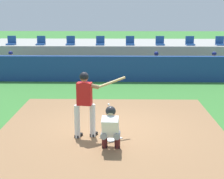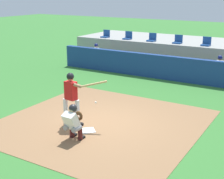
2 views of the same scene
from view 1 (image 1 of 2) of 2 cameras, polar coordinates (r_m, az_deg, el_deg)
The scene contains 19 objects.
ground_plane at distance 10.12m, azimuth -0.08°, elevation -6.45°, with size 80.00×80.00×0.00m, color #387A33.
dirt_infield at distance 10.12m, azimuth -0.08°, elevation -6.42°, with size 6.40×6.40×0.01m, color #936B47.
home_plate at distance 9.36m, azimuth -0.18°, elevation -7.99°, with size 0.44×0.44×0.02m, color white.
batter_at_plate at distance 9.18m, azimuth -4.37°, elevation -1.81°, with size 1.38×0.66×1.80m.
catcher_crouched at distance 8.48m, azimuth -0.27°, elevation -6.11°, with size 0.50×1.68×1.13m.
dugout_wall at distance 16.26m, azimuth 0.40°, elevation 3.44°, with size 13.00×0.30×1.20m, color navy.
dugout_bench at distance 17.31m, azimuth 0.44°, elevation 2.81°, with size 11.80×0.44×0.45m, color olive.
dugout_player_0 at distance 17.90m, azimuth -16.38°, elevation 4.07°, with size 0.49×0.70×1.30m.
dugout_player_1 at distance 17.18m, azimuth 7.31°, elevation 4.13°, with size 0.49×0.70×1.30m.
dugout_player_2 at distance 17.71m, azimuth 16.49°, elevation 3.97°, with size 0.49×0.70×1.30m.
stands_platform at distance 20.59m, azimuth 0.56°, elevation 5.88°, with size 15.00×4.40×1.40m, color #9E9E99.
stadium_seat_0 at distance 19.87m, azimuth -16.26°, elevation 7.49°, with size 0.46×0.46×0.48m.
stadium_seat_1 at distance 19.45m, azimuth -11.64°, elevation 7.63°, with size 0.46×0.46×0.48m.
stadium_seat_2 at distance 19.16m, azimuth -6.86°, elevation 7.72°, with size 0.46×0.46×0.48m.
stadium_seat_3 at distance 19.01m, azimuth -1.95°, elevation 7.76°, with size 0.46×0.46×0.48m.
stadium_seat_4 at distance 18.99m, azimuth 2.99°, elevation 7.74°, with size 0.46×0.46×0.48m.
stadium_seat_5 at distance 19.11m, azimuth 7.91°, elevation 7.67°, with size 0.46×0.46×0.48m.
stadium_seat_6 at distance 19.37m, azimuth 12.73°, elevation 7.55°, with size 0.46×0.46×0.48m.
stadium_seat_7 at distance 19.76m, azimuth 17.39°, elevation 7.38°, with size 0.46×0.46×0.48m.
Camera 1 is at (0.20, -9.50, 3.47)m, focal length 55.46 mm.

